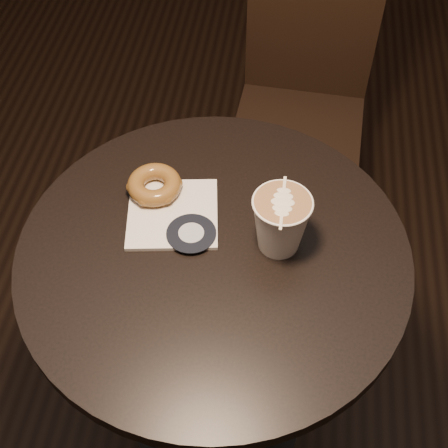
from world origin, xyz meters
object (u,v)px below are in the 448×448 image
object	(u,v)px
pastry_bag	(173,214)
doughnut	(154,185)
chair	(304,82)
cafe_table	(215,308)
latte_cup	(280,224)

from	to	relation	value
pastry_bag	doughnut	xyz separation A→B (m)	(-0.04, 0.05, 0.02)
chair	pastry_bag	xyz separation A→B (m)	(-0.23, -0.73, 0.24)
cafe_table	doughnut	bearing A→B (deg)	137.77
pastry_bag	chair	bearing A→B (deg)	64.05
pastry_bag	cafe_table	bearing A→B (deg)	-46.53
cafe_table	latte_cup	bearing A→B (deg)	12.90
cafe_table	doughnut	world-z (taller)	doughnut
cafe_table	latte_cup	distance (m)	0.28
doughnut	latte_cup	world-z (taller)	latte_cup
cafe_table	latte_cup	xyz separation A→B (m)	(0.11, 0.03, 0.26)
chair	doughnut	distance (m)	0.78
cafe_table	chair	world-z (taller)	chair
cafe_table	chair	bearing A→B (deg)	79.57
chair	doughnut	world-z (taller)	chair
cafe_table	pastry_bag	bearing A→B (deg)	141.82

